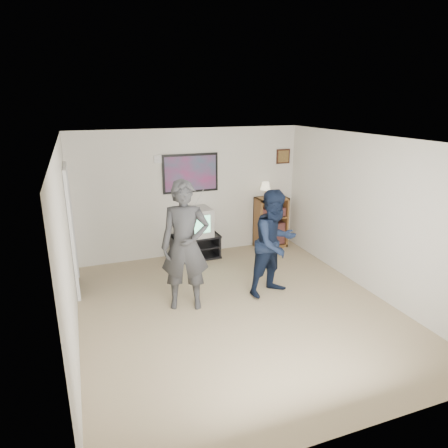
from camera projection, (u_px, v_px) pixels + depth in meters
room_shell at (230, 224)px, 5.89m from camera, size 4.51×5.00×2.51m
media_stand at (195, 246)px, 7.88m from camera, size 0.95×0.55×0.47m
crt_television at (194, 222)px, 7.72m from camera, size 0.67×0.58×0.54m
bookshelf at (271, 222)px, 8.39m from camera, size 0.65×0.37×1.07m
table_lamp at (265, 190)px, 8.17m from camera, size 0.21×0.21×0.33m
person_tall at (185, 246)px, 5.80m from camera, size 0.82×0.65×1.94m
person_short at (275, 243)px, 6.25m from camera, size 0.98×0.85×1.71m
controller_left at (180, 227)px, 5.91m from camera, size 0.05×0.13×0.04m
controller_right at (268, 222)px, 6.38m from camera, size 0.06×0.13×0.04m
poster at (191, 173)px, 7.68m from camera, size 1.10×0.03×0.75m
air_vent at (162, 159)px, 7.41m from camera, size 0.28×0.02×0.14m
small_picture at (283, 156)px, 8.28m from camera, size 0.30×0.03×0.30m
doorway at (71, 231)px, 6.35m from camera, size 0.03×0.85×2.00m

